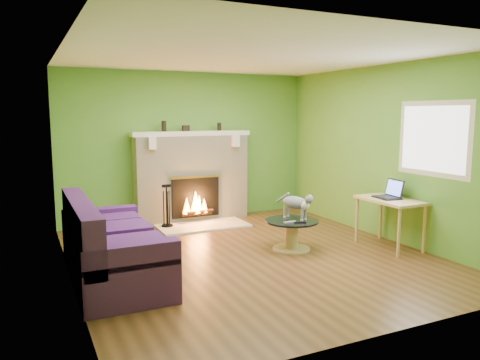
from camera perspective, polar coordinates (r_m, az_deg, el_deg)
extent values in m
plane|color=#512F17|center=(6.32, 1.31, -9.21)|extent=(5.00, 5.00, 0.00)
plane|color=white|center=(6.08, 1.39, 14.91)|extent=(5.00, 5.00, 0.00)
plane|color=#4F902F|center=(8.36, -6.35, 4.08)|extent=(5.00, 0.00, 5.00)
plane|color=#4F902F|center=(4.00, 17.58, -0.61)|extent=(5.00, 0.00, 5.00)
plane|color=#4F902F|center=(5.44, -20.36, 1.49)|extent=(0.00, 5.00, 5.00)
plane|color=#4F902F|center=(7.34, 17.28, 3.21)|extent=(0.00, 5.00, 5.00)
plane|color=silver|center=(6.69, 22.52, 4.66)|extent=(0.00, 1.20, 1.20)
plane|color=white|center=(6.68, 22.47, 4.66)|extent=(0.00, 1.06, 1.06)
cube|color=beige|center=(8.26, -5.90, 0.19)|extent=(2.00, 0.35, 1.50)
cube|color=black|center=(8.13, -5.42, -2.14)|extent=(0.85, 0.03, 0.68)
cube|color=gold|center=(8.06, -5.44, 0.37)|extent=(0.91, 0.02, 0.04)
cylinder|color=black|center=(8.15, -5.31, -4.12)|extent=(0.55, 0.07, 0.07)
cube|color=white|center=(8.16, -5.91, 5.67)|extent=(2.10, 0.28, 0.08)
cube|color=white|center=(7.77, -10.68, 4.42)|extent=(0.12, 0.10, 0.20)
cube|color=white|center=(8.27, -0.55, 4.78)|extent=(0.12, 0.10, 0.20)
cube|color=beige|center=(7.91, -4.55, -5.56)|extent=(1.50, 0.75, 0.03)
cube|color=white|center=(8.16, -5.91, 5.67)|extent=(2.10, 0.28, 0.08)
cube|color=#4C1960|center=(5.61, -15.07, -9.24)|extent=(0.94, 2.08, 0.47)
cube|color=#4C1960|center=(5.46, -18.79, -5.46)|extent=(0.21, 2.08, 0.59)
cube|color=#4C1960|center=(4.64, -13.13, -8.97)|extent=(0.94, 0.21, 0.23)
cube|color=#4C1960|center=(6.43, -16.66, -4.34)|extent=(0.94, 0.21, 0.23)
cube|color=#4C1960|center=(4.98, -13.38, -7.80)|extent=(0.75, 0.55, 0.13)
cube|color=#4C1960|center=(5.64, -14.85, -5.98)|extent=(0.75, 0.55, 0.13)
cube|color=#4C1960|center=(6.20, -15.84, -4.75)|extent=(0.75, 0.55, 0.13)
cylinder|color=tan|center=(6.62, 6.27, -8.30)|extent=(0.52, 0.52, 0.03)
cylinder|color=tan|center=(6.57, 6.30, -6.68)|extent=(0.19, 0.19, 0.36)
cylinder|color=black|center=(6.52, 6.33, -4.98)|extent=(0.74, 0.74, 0.02)
cube|color=tan|center=(6.88, 17.85, -2.35)|extent=(0.55, 0.94, 0.04)
cylinder|color=tan|center=(6.50, 18.80, -6.14)|extent=(0.04, 0.04, 0.66)
cylinder|color=tan|center=(6.81, 21.56, -5.62)|extent=(0.04, 0.04, 0.66)
cylinder|color=tan|center=(7.11, 14.06, -4.73)|extent=(0.04, 0.04, 0.66)
cylinder|color=tan|center=(7.40, 16.78, -4.34)|extent=(0.04, 0.04, 0.66)
cube|color=gray|center=(6.37, 6.13, -5.11)|extent=(0.17, 0.06, 0.02)
cube|color=black|center=(6.38, 7.33, -5.12)|extent=(0.16, 0.11, 0.02)
cylinder|color=black|center=(8.03, -9.26, 6.50)|extent=(0.08, 0.08, 0.18)
cylinder|color=black|center=(8.37, -2.55, 6.52)|extent=(0.07, 0.07, 0.14)
cube|color=black|center=(8.15, -6.62, 6.29)|extent=(0.12, 0.08, 0.10)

